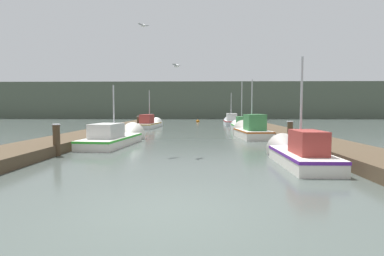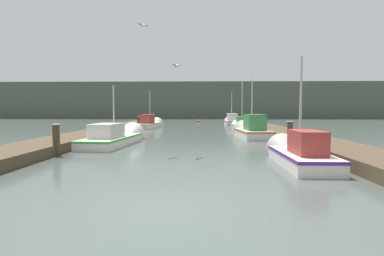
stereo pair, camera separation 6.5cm
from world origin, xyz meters
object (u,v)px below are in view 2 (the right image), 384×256
at_px(mooring_piling_0, 56,140).
at_px(seagull_1, 143,26).
at_px(fishing_boat_5, 231,121).
at_px(mooring_piling_3, 139,122).
at_px(fishing_boat_3, 241,126).
at_px(seagull_lead, 176,66).
at_px(fishing_boat_4, 151,123).
at_px(mooring_piling_2, 290,134).
at_px(channel_buoy, 198,121).
at_px(mooring_piling_1, 152,119).
at_px(fishing_boat_2, 251,130).
at_px(fishing_boat_0, 298,153).
at_px(fishing_boat_1, 117,137).

distance_m(mooring_piling_0, seagull_1, 6.31).
height_order(fishing_boat_5, mooring_piling_3, fishing_boat_5).
relative_size(fishing_boat_3, seagull_lead, 9.47).
bearing_deg(fishing_boat_4, seagull_1, -76.95).
distance_m(mooring_piling_2, channel_buoy, 27.51).
xyz_separation_m(mooring_piling_1, seagull_1, (3.41, -23.73, 5.11)).
relative_size(fishing_boat_4, mooring_piling_2, 4.66).
xyz_separation_m(fishing_boat_3, channel_buoy, (-3.82, 16.57, -0.29)).
distance_m(fishing_boat_2, mooring_piling_3, 13.23).
relative_size(fishing_boat_2, mooring_piling_3, 3.94).
relative_size(mooring_piling_0, mooring_piling_3, 1.10).
xyz_separation_m(fishing_boat_0, seagull_1, (-6.13, 3.01, 5.37)).
height_order(fishing_boat_0, mooring_piling_0, fishing_boat_0).
relative_size(seagull_lead, seagull_1, 1.14).
bearing_deg(seagull_lead, seagull_1, -90.28).
height_order(fishing_boat_5, seagull_lead, seagull_lead).
relative_size(mooring_piling_0, seagull_lead, 2.46).
bearing_deg(channel_buoy, fishing_boat_4, -112.28).
relative_size(fishing_boat_3, fishing_boat_4, 0.83).
height_order(fishing_boat_1, fishing_boat_4, fishing_boat_4).
bearing_deg(channel_buoy, fishing_boat_5, -58.17).
relative_size(mooring_piling_1, mooring_piling_3, 1.05).
xyz_separation_m(channel_buoy, seagull_1, (-2.38, -28.78, 5.62)).
xyz_separation_m(fishing_boat_1, fishing_boat_2, (8.17, 3.99, 0.11)).
distance_m(fishing_boat_4, seagull_1, 17.86).
bearing_deg(mooring_piling_0, fishing_boat_1, 71.45).
bearing_deg(fishing_boat_3, fishing_boat_0, -91.24).
bearing_deg(fishing_boat_5, mooring_piling_1, 173.01).
relative_size(fishing_boat_4, seagull_lead, 11.46).
relative_size(fishing_boat_3, mooring_piling_0, 3.84).
distance_m(mooring_piling_3, channel_buoy, 14.20).
xyz_separation_m(fishing_boat_1, fishing_boat_3, (8.27, 9.41, 0.06)).
distance_m(fishing_boat_0, seagull_1, 8.68).
bearing_deg(mooring_piling_0, mooring_piling_1, 89.86).
distance_m(fishing_boat_4, mooring_piling_1, 6.94).
relative_size(fishing_boat_2, mooring_piling_1, 3.76).
height_order(fishing_boat_3, mooring_piling_0, fishing_boat_3).
bearing_deg(seagull_lead, fishing_boat_5, -166.82).
height_order(fishing_boat_1, mooring_piling_1, fishing_boat_1).
height_order(fishing_boat_2, seagull_lead, fishing_boat_2).
xyz_separation_m(fishing_boat_0, fishing_boat_5, (0.26, 25.35, 0.05)).
bearing_deg(mooring_piling_2, fishing_boat_5, 92.35).
bearing_deg(mooring_piling_3, fishing_boat_2, -43.40).
distance_m(fishing_boat_1, mooring_piling_2, 9.37).
distance_m(fishing_boat_2, mooring_piling_2, 5.21).
xyz_separation_m(fishing_boat_4, mooring_piling_3, (-1.01, -0.99, 0.19)).
xyz_separation_m(fishing_boat_4, mooring_piling_1, (-0.91, 6.88, 0.22)).
bearing_deg(mooring_piling_2, mooring_piling_0, -163.81).
bearing_deg(fishing_boat_3, fishing_boat_4, 150.96).
xyz_separation_m(fishing_boat_2, fishing_boat_3, (0.10, 5.43, -0.05)).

